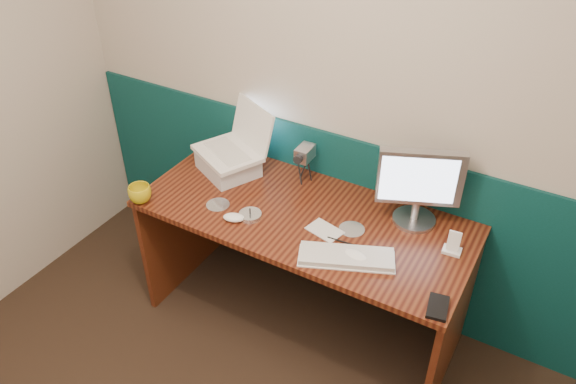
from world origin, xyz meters
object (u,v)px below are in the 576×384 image
Objects in this scene: laptop at (226,132)px; mug at (140,194)px; monitor at (419,188)px; keyboard at (346,257)px; desk at (303,271)px; camcorder at (305,164)px.

laptop reaches higher than mug.
keyboard is at bearing -135.00° from monitor.
laptop is at bearing 161.77° from monitor.
laptop is 0.52m from mug.
laptop is 3.00× the size of mug.
laptop is at bearing 136.19° from keyboard.
monitor is at bearing 23.92° from desk.
camcorder is (0.61, 0.56, 0.06)m from mug.
laptop is at bearing -164.24° from camcorder.
desk is at bearing -63.83° from camcorder.
monitor is at bearing 23.20° from mug.
mug is 0.54× the size of camcorder.
monitor is 0.47m from keyboard.
mug is (-1.21, -0.52, -0.14)m from monitor.
mug is (-0.74, -0.31, 0.42)m from desk.
laptop reaches higher than desk.
keyboard is at bearing -31.33° from desk.
laptop reaches higher than camcorder.
mug is at bearing -139.35° from camcorder.
keyboard is 1.96× the size of camcorder.
camcorder is at bearing 153.34° from monitor.
keyboard is at bearing 5.43° from laptop.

